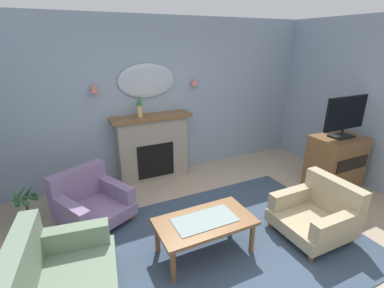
{
  "coord_description": "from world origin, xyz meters",
  "views": [
    {
      "loc": [
        -1.63,
        -2.11,
        2.33
      ],
      "look_at": [
        -0.02,
        1.23,
        0.95
      ],
      "focal_mm": 25.99,
      "sensor_mm": 36.0,
      "label": 1
    }
  ],
  "objects": [
    {
      "name": "mantel_vase_centre",
      "position": [
        -0.49,
        2.23,
        1.36
      ],
      "size": [
        0.1,
        0.1,
        0.35
      ],
      "color": "tan",
      "rests_on": "fireplace"
    },
    {
      "name": "wall_back",
      "position": [
        0.0,
        2.48,
        1.36
      ],
      "size": [
        6.69,
        0.1,
        2.72
      ],
      "primitive_type": "cube",
      "color": "#8C9EB2",
      "rests_on": "ground"
    },
    {
      "name": "floor",
      "position": [
        0.0,
        0.0,
        -0.05
      ],
      "size": [
        6.69,
        5.87,
        0.1
      ],
      "primitive_type": "cube",
      "color": "tan",
      "rests_on": "ground"
    },
    {
      "name": "tv_flatscreen",
      "position": [
        2.3,
        0.61,
        1.25
      ],
      "size": [
        0.84,
        0.24,
        0.65
      ],
      "color": "black",
      "rests_on": "tv_cabinet"
    },
    {
      "name": "tv_cabinet",
      "position": [
        2.3,
        0.63,
        0.45
      ],
      "size": [
        0.8,
        0.57,
        0.9
      ],
      "color": "brown",
      "rests_on": "ground"
    },
    {
      "name": "fireplace",
      "position": [
        -0.29,
        2.26,
        0.57
      ],
      "size": [
        1.36,
        0.36,
        1.16
      ],
      "color": "gray",
      "rests_on": "ground"
    },
    {
      "name": "wall_sconce_right",
      "position": [
        0.56,
        2.35,
        1.66
      ],
      "size": [
        0.14,
        0.14,
        0.14
      ],
      "primitive_type": "cone",
      "color": "#D17066"
    },
    {
      "name": "armchair_in_corner",
      "position": [
        1.08,
        -0.12,
        0.31
      ],
      "size": [
        0.82,
        0.82,
        0.71
      ],
      "color": "tan",
      "rests_on": "ground"
    },
    {
      "name": "patterned_rug",
      "position": [
        0.0,
        0.2,
        0.01
      ],
      "size": [
        3.2,
        2.4,
        0.01
      ],
      "primitive_type": "cube",
      "color": "#38475B",
      "rests_on": "ground"
    },
    {
      "name": "armchair_near_fireplace",
      "position": [
        -1.47,
        1.4,
        0.31
      ],
      "size": [
        1.08,
        1.09,
        0.71
      ],
      "color": "gray",
      "rests_on": "ground"
    },
    {
      "name": "coffee_table",
      "position": [
        -0.37,
        0.19,
        0.38
      ],
      "size": [
        1.1,
        0.6,
        0.45
      ],
      "color": "brown",
      "rests_on": "ground"
    },
    {
      "name": "potted_plant_small_fern",
      "position": [
        -2.25,
        1.73,
        0.27
      ],
      "size": [
        0.34,
        0.34,
        0.53
      ],
      "color": "silver",
      "rests_on": "ground"
    },
    {
      "name": "wall_mirror",
      "position": [
        -0.29,
        2.4,
        1.71
      ],
      "size": [
        0.96,
        0.06,
        0.56
      ],
      "primitive_type": "ellipsoid",
      "color": "#B2BCC6"
    },
    {
      "name": "wall_sconce_left",
      "position": [
        -1.14,
        2.35,
        1.66
      ],
      "size": [
        0.14,
        0.14,
        0.14
      ],
      "primitive_type": "cone",
      "color": "#D17066"
    }
  ]
}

